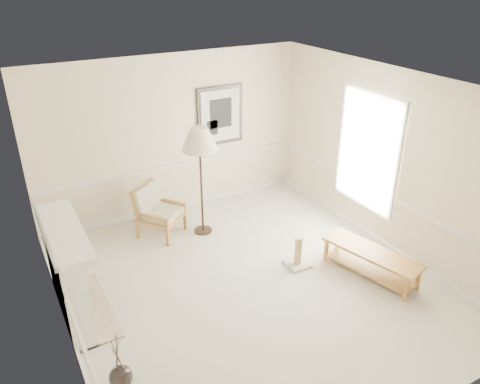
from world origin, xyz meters
name	(u,v)px	position (x,y,z in m)	size (l,w,h in m)	color
ground	(249,285)	(0.00, 0.00, 0.00)	(5.50, 5.50, 0.00)	silver
room	(256,164)	(0.14, 0.08, 1.87)	(5.04, 5.54, 2.92)	beige
fireplace	(68,275)	(-2.34, 0.60, 0.64)	(0.64, 1.64, 1.31)	white
floor_vase	(121,378)	(-2.15, -0.89, 0.14)	(0.26, 0.26, 0.77)	black
armchair	(156,208)	(-0.64, 2.07, 0.47)	(0.96, 0.96, 0.88)	#A27034
floor_lamp	(200,142)	(0.07, 1.71, 1.66)	(0.62, 0.62, 1.90)	black
bench	(371,259)	(1.71, -0.66, 0.28)	(0.81, 1.55, 0.43)	#A27034
scratching_post	(298,256)	(0.92, 0.07, 0.16)	(0.36, 0.36, 0.50)	silver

